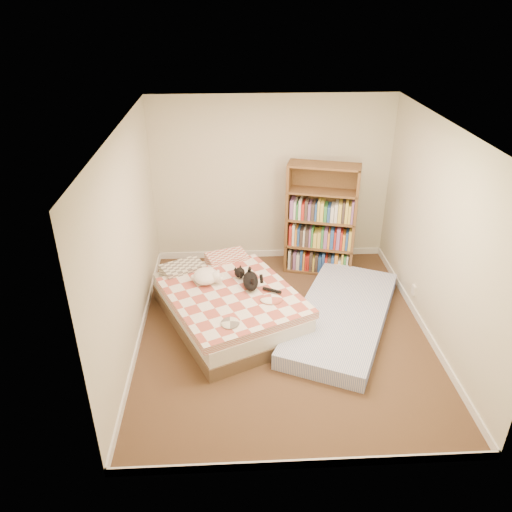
{
  "coord_description": "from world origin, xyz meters",
  "views": [
    {
      "loc": [
        -0.6,
        -4.97,
        3.74
      ],
      "look_at": [
        -0.32,
        0.3,
        0.91
      ],
      "focal_mm": 35.0,
      "sensor_mm": 36.0,
      "label": 1
    }
  ],
  "objects_px": {
    "bed": "(228,303)",
    "white_dog": "(207,276)",
    "bookshelf": "(320,234)",
    "floor_mattress": "(341,317)",
    "black_cat": "(251,279)"
  },
  "relations": [
    {
      "from": "floor_mattress",
      "to": "white_dog",
      "type": "relative_size",
      "value": 5.13
    },
    {
      "from": "black_cat",
      "to": "white_dog",
      "type": "distance_m",
      "value": 0.56
    },
    {
      "from": "bookshelf",
      "to": "black_cat",
      "type": "relative_size",
      "value": 2.28
    },
    {
      "from": "bookshelf",
      "to": "white_dog",
      "type": "xyz_separation_m",
      "value": [
        -1.61,
        -1.08,
        -0.04
      ]
    },
    {
      "from": "bookshelf",
      "to": "floor_mattress",
      "type": "height_order",
      "value": "bookshelf"
    },
    {
      "from": "bed",
      "to": "white_dog",
      "type": "height_order",
      "value": "white_dog"
    },
    {
      "from": "bed",
      "to": "floor_mattress",
      "type": "xyz_separation_m",
      "value": [
        1.42,
        -0.19,
        -0.13
      ]
    },
    {
      "from": "bookshelf",
      "to": "white_dog",
      "type": "height_order",
      "value": "bookshelf"
    },
    {
      "from": "bed",
      "to": "black_cat",
      "type": "distance_m",
      "value": 0.42
    },
    {
      "from": "bed",
      "to": "floor_mattress",
      "type": "distance_m",
      "value": 1.44
    },
    {
      "from": "floor_mattress",
      "to": "white_dog",
      "type": "bearing_deg",
      "value": -165.91
    },
    {
      "from": "black_cat",
      "to": "white_dog",
      "type": "height_order",
      "value": "white_dog"
    },
    {
      "from": "bookshelf",
      "to": "black_cat",
      "type": "distance_m",
      "value": 1.57
    },
    {
      "from": "floor_mattress",
      "to": "white_dog",
      "type": "distance_m",
      "value": 1.77
    },
    {
      "from": "bookshelf",
      "to": "white_dog",
      "type": "bearing_deg",
      "value": -130.92
    }
  ]
}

